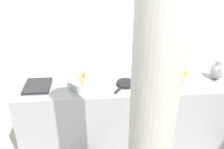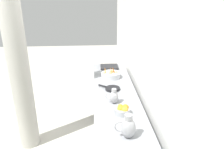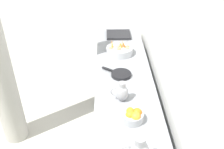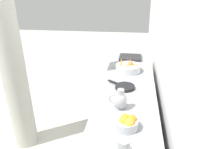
{
  "view_description": "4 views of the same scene",
  "coord_description": "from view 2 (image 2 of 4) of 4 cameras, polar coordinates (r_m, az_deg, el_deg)",
  "views": [
    {
      "loc": [
        1.01,
        -0.51,
        2.38
      ],
      "look_at": [
        -1.51,
        -0.32,
        1.03
      ],
      "focal_mm": 39.23,
      "sensor_mm": 36.0,
      "label": 1
    },
    {
      "loc": [
        -1.26,
        2.73,
        2.22
      ],
      "look_at": [
        -1.5,
        -0.23,
        1.11
      ],
      "focal_mm": 33.92,
      "sensor_mm": 36.0,
      "label": 2
    },
    {
      "loc": [
        -1.33,
        2.18,
        2.45
      ],
      "look_at": [
        -1.39,
        -0.0,
        1.02
      ],
      "focal_mm": 40.99,
      "sensor_mm": 36.0,
      "label": 3
    },
    {
      "loc": [
        -1.6,
        1.95,
        1.98
      ],
      "look_at": [
        -1.34,
        -0.22,
        1.03
      ],
      "focal_mm": 33.66,
      "sensor_mm": 36.0,
      "label": 4
    }
  ],
  "objects": [
    {
      "name": "counter_sink_basin",
      "position": [
        4.14,
        -0.75,
        2.08
      ],
      "size": [
        0.34,
        0.3,
        0.04
      ],
      "primitive_type": "cube",
      "color": "#232326",
      "rests_on": "prep_counter"
    },
    {
      "name": "metal_pitcher_tall",
      "position": [
        2.14,
        4.33,
        -13.95
      ],
      "size": [
        0.21,
        0.15,
        0.25
      ],
      "color": "#939399",
      "rests_on": "prep_counter"
    },
    {
      "name": "orange_bowl",
      "position": [
        2.54,
        2.86,
        -9.54
      ],
      "size": [
        0.19,
        0.19,
        0.12
      ],
      "color": "#9EA0A5",
      "rests_on": "prep_counter"
    },
    {
      "name": "metal_pitcher_short",
      "position": [
        2.77,
        0.49,
        -6.0
      ],
      "size": [
        0.17,
        0.12,
        0.2
      ],
      "color": "#939399",
      "rests_on": "prep_counter"
    },
    {
      "name": "support_column",
      "position": [
        3.17,
        -24.39,
        5.52
      ],
      "size": [
        0.29,
        0.29,
        3.0
      ],
      "primitive_type": "cylinder",
      "color": "#9E9B93",
      "rests_on": "ground_plane"
    },
    {
      "name": "skillet_on_counter",
      "position": [
        3.18,
        0.07,
        -3.8
      ],
      "size": [
        0.32,
        0.26,
        0.03
      ],
      "color": "black",
      "rests_on": "prep_counter"
    },
    {
      "name": "prep_counter",
      "position": [
        3.33,
        0.8,
        -11.63
      ],
      "size": [
        0.62,
        2.75,
        0.9
      ],
      "primitive_type": "cube",
      "color": "gray",
      "rests_on": "ground_plane"
    },
    {
      "name": "tile_wall_left",
      "position": [
        2.52,
        11.58,
        3.46
      ],
      "size": [
        0.1,
        7.67,
        3.0
      ],
      "primitive_type": "cube",
      "color": "white",
      "rests_on": "ground_plane"
    },
    {
      "name": "vegetable_colander",
      "position": [
        3.63,
        -0.36,
        -0.09
      ],
      "size": [
        0.33,
        0.33,
        0.22
      ],
      "color": "#ADAFB5",
      "rests_on": "prep_counter"
    }
  ]
}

